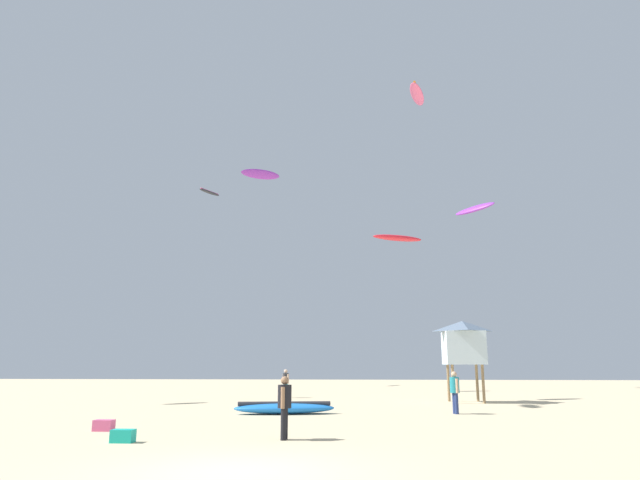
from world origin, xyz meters
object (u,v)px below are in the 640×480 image
(person_foreground, at_px, (285,402))
(kite_grounded_near, at_px, (284,408))
(person_left, at_px, (455,389))
(kite_aloft_6, at_px, (210,192))
(person_midground, at_px, (286,381))
(kite_aloft_5, at_px, (475,209))
(lifeguard_tower, at_px, (463,342))
(kite_aloft_3, at_px, (417,94))
(cooler_box, at_px, (123,436))
(kite_aloft_1, at_px, (397,238))
(gear_bag, at_px, (104,425))
(kite_aloft_4, at_px, (260,174))

(person_foreground, bearing_deg, kite_grounded_near, 102.89)
(person_left, xyz_separation_m, kite_aloft_6, (-17.96, 27.31, 17.07))
(person_midground, bearing_deg, kite_aloft_5, 175.49)
(person_foreground, xyz_separation_m, person_midground, (-2.34, 18.26, -0.01))
(person_foreground, bearing_deg, kite_aloft_6, 114.37)
(lifeguard_tower, bearing_deg, person_left, -103.62)
(kite_aloft_5, bearing_deg, person_midground, -137.46)
(kite_aloft_3, bearing_deg, cooler_box, -121.05)
(person_left, distance_m, kite_aloft_1, 12.29)
(cooler_box, bearing_deg, gear_bag, 123.80)
(person_foreground, relative_size, kite_aloft_6, 0.61)
(person_midground, distance_m, lifeguard_tower, 10.55)
(gear_bag, xyz_separation_m, kite_aloft_5, (17.55, 29.79, 14.63))
(person_foreground, height_order, kite_aloft_1, kite_aloft_1)
(person_midground, height_order, kite_aloft_6, kite_aloft_6)
(kite_aloft_1, bearing_deg, kite_aloft_6, 132.08)
(kite_grounded_near, height_order, kite_aloft_1, kite_aloft_1)
(kite_aloft_3, height_order, kite_aloft_5, kite_aloft_3)
(person_midground, height_order, kite_grounded_near, person_midground)
(kite_aloft_6, bearing_deg, cooler_box, -77.30)
(kite_aloft_3, bearing_deg, kite_grounded_near, -130.99)
(person_left, bearing_deg, person_midground, -67.59)
(kite_aloft_6, bearing_deg, lifeguard_tower, -46.23)
(kite_grounded_near, xyz_separation_m, kite_aloft_4, (-4.48, 18.00, 16.07))
(kite_grounded_near, bearing_deg, person_foreground, -82.50)
(kite_aloft_1, xyz_separation_m, kite_aloft_5, (7.60, 14.25, 5.61))
(person_left, relative_size, lifeguard_tower, 0.40)
(kite_aloft_1, distance_m, kite_aloft_6, 26.19)
(cooler_box, distance_m, kite_aloft_1, 21.73)
(person_left, distance_m, kite_aloft_4, 25.85)
(cooler_box, height_order, kite_aloft_1, kite_aloft_1)
(person_foreground, height_order, lifeguard_tower, lifeguard_tower)
(person_midground, xyz_separation_m, person_left, (8.13, -10.17, 0.02))
(lifeguard_tower, relative_size, kite_aloft_1, 1.27)
(kite_aloft_1, xyz_separation_m, kite_aloft_6, (-16.52, 18.29, 8.85))
(kite_aloft_3, bearing_deg, lifeguard_tower, -7.31)
(person_foreground, xyz_separation_m, gear_bag, (-5.61, 1.58, -0.79))
(cooler_box, height_order, gear_bag, same)
(person_left, bearing_deg, person_foreground, 38.19)
(kite_aloft_1, bearing_deg, kite_aloft_3, -57.34)
(kite_grounded_near, distance_m, kite_aloft_1, 14.13)
(kite_aloft_1, relative_size, kite_aloft_5, 0.81)
(person_foreground, height_order, kite_grounded_near, person_foreground)
(person_midground, relative_size, kite_aloft_3, 0.53)
(kite_grounded_near, distance_m, kite_aloft_5, 30.74)
(kite_aloft_3, bearing_deg, kite_aloft_6, 131.28)
(person_foreground, distance_m, gear_bag, 5.88)
(lifeguard_tower, relative_size, kite_aloft_6, 1.55)
(person_foreground, bearing_deg, kite_aloft_5, 74.55)
(person_foreground, distance_m, kite_aloft_6, 41.15)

